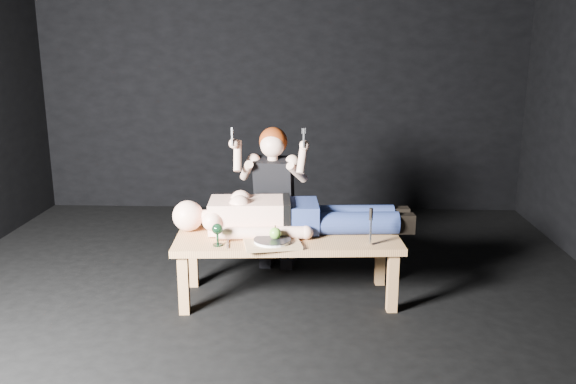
{
  "coord_description": "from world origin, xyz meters",
  "views": [
    {
      "loc": [
        0.33,
        -3.67,
        1.72
      ],
      "look_at": [
        0.17,
        0.21,
        0.75
      ],
      "focal_mm": 36.9,
      "sensor_mm": 36.0,
      "label": 1
    }
  ],
  "objects_px": {
    "goblet": "(217,235)",
    "table": "(288,267)",
    "carving_knife": "(371,227)",
    "lying_man": "(294,212)",
    "kneeling_woman": "(276,197)",
    "serving_tray": "(272,244)"
  },
  "relations": [
    {
      "from": "kneeling_woman",
      "to": "serving_tray",
      "type": "height_order",
      "value": "kneeling_woman"
    },
    {
      "from": "serving_tray",
      "to": "goblet",
      "type": "relative_size",
      "value": 2.41
    },
    {
      "from": "carving_knife",
      "to": "goblet",
      "type": "bearing_deg",
      "value": 179.32
    },
    {
      "from": "goblet",
      "to": "table",
      "type": "bearing_deg",
      "value": 24.62
    },
    {
      "from": "table",
      "to": "lying_man",
      "type": "relative_size",
      "value": 0.96
    },
    {
      "from": "serving_tray",
      "to": "carving_knife",
      "type": "xyz_separation_m",
      "value": [
        0.64,
        0.03,
        0.11
      ]
    },
    {
      "from": "table",
      "to": "lying_man",
      "type": "height_order",
      "value": "lying_man"
    },
    {
      "from": "serving_tray",
      "to": "table",
      "type": "bearing_deg",
      "value": 63.36
    },
    {
      "from": "lying_man",
      "to": "goblet",
      "type": "bearing_deg",
      "value": -148.56
    },
    {
      "from": "table",
      "to": "kneeling_woman",
      "type": "relative_size",
      "value": 1.3
    },
    {
      "from": "table",
      "to": "serving_tray",
      "type": "height_order",
      "value": "serving_tray"
    },
    {
      "from": "kneeling_woman",
      "to": "serving_tray",
      "type": "distance_m",
      "value": 0.74
    },
    {
      "from": "table",
      "to": "carving_knife",
      "type": "xyz_separation_m",
      "value": [
        0.54,
        -0.15,
        0.35
      ]
    },
    {
      "from": "table",
      "to": "kneeling_woman",
      "type": "xyz_separation_m",
      "value": [
        -0.12,
        0.55,
        0.36
      ]
    },
    {
      "from": "table",
      "to": "carving_knife",
      "type": "relative_size",
      "value": 6.11
    },
    {
      "from": "kneeling_woman",
      "to": "carving_knife",
      "type": "relative_size",
      "value": 4.7
    },
    {
      "from": "carving_knife",
      "to": "lying_man",
      "type": "bearing_deg",
      "value": 146.4
    },
    {
      "from": "table",
      "to": "lying_man",
      "type": "distance_m",
      "value": 0.39
    },
    {
      "from": "table",
      "to": "goblet",
      "type": "bearing_deg",
      "value": -159.19
    },
    {
      "from": "kneeling_woman",
      "to": "serving_tray",
      "type": "bearing_deg",
      "value": -81.53
    },
    {
      "from": "lying_man",
      "to": "kneeling_woman",
      "type": "height_order",
      "value": "kneeling_woman"
    },
    {
      "from": "table",
      "to": "lying_man",
      "type": "xyz_separation_m",
      "value": [
        0.04,
        0.14,
        0.36
      ]
    }
  ]
}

